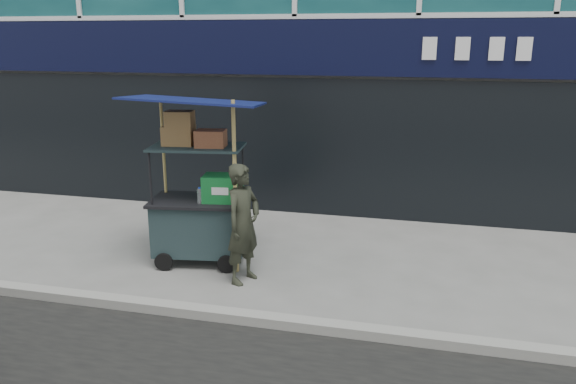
# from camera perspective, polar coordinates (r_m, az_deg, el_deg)

# --- Properties ---
(ground) EXTENTS (80.00, 80.00, 0.00)m
(ground) POSITION_cam_1_polar(r_m,az_deg,el_deg) (6.74, -7.06, -11.83)
(ground) COLOR slate
(ground) RESTS_ON ground
(curb) EXTENTS (80.00, 0.18, 0.12)m
(curb) POSITION_cam_1_polar(r_m,az_deg,el_deg) (6.55, -7.71, -12.13)
(curb) COLOR gray
(curb) RESTS_ON ground
(vendor_cart) EXTENTS (1.92, 1.48, 2.37)m
(vendor_cart) POSITION_cam_1_polar(r_m,az_deg,el_deg) (7.85, -8.86, -1.34)
(vendor_cart) COLOR #1B2C2E
(vendor_cart) RESTS_ON ground
(vendor_man) EXTENTS (0.55, 0.66, 1.56)m
(vendor_man) POSITION_cam_1_polar(r_m,az_deg,el_deg) (7.17, -4.57, -3.24)
(vendor_man) COLOR #26291E
(vendor_man) RESTS_ON ground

